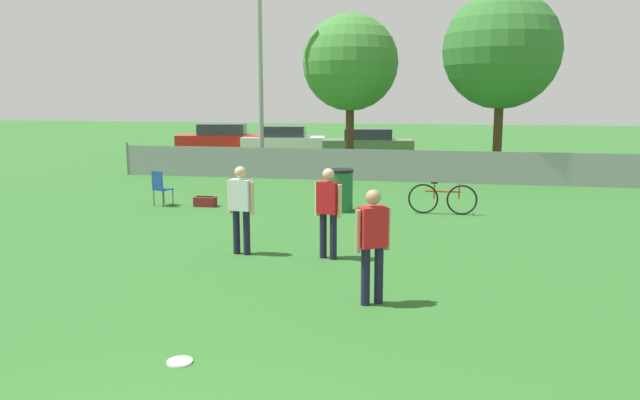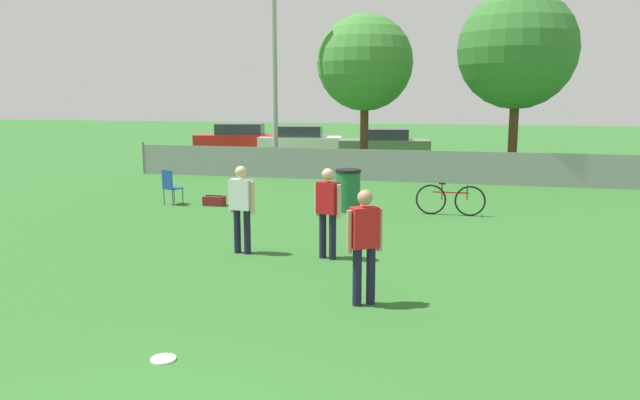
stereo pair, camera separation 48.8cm
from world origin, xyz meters
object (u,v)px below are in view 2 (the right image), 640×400
object	(u,v)px
tree_near_pole	(365,63)
parked_car_white	(301,141)
player_thrower_red	(364,239)
player_receiver_white	(242,203)
parked_car_red	(240,139)
trash_bin	(348,190)
frisbee_disc	(163,359)
parked_car_olive	(384,144)
tree_far_right	(517,50)
player_defender_red	(328,207)
bicycle_sideline	(450,200)
light_pole	(274,36)
folding_chair_sideline	(170,185)
gear_bag_sideline	(214,201)

from	to	relation	value
tree_near_pole	parked_car_white	size ratio (longest dim) A/B	1.41
player_thrower_red	player_receiver_white	xyz separation A→B (m)	(-2.73, 2.35, 0.00)
player_thrower_red	parked_car_red	distance (m)	23.80
trash_bin	frisbee_disc	bearing A→B (deg)	-91.80
tree_near_pole	parked_car_olive	world-z (taller)	tree_near_pole
tree_far_right	parked_car_red	xyz separation A→B (m)	(-12.91, 7.10, -3.76)
player_defender_red	parked_car_white	bearing A→B (deg)	125.54
bicycle_sideline	light_pole	bearing A→B (deg)	133.80
player_thrower_red	parked_car_white	world-z (taller)	player_thrower_red
tree_near_pole	player_thrower_red	world-z (taller)	tree_near_pole
light_pole	frisbee_disc	bearing A→B (deg)	-76.71
parked_car_white	folding_chair_sideline	bearing A→B (deg)	-97.50
tree_far_right	player_thrower_red	bearing A→B (deg)	-101.15
tree_near_pole	frisbee_disc	bearing A→B (deg)	-87.66
bicycle_sideline	parked_car_red	xyz separation A→B (m)	(-11.04, 14.45, 0.33)
light_pole	tree_near_pole	bearing A→B (deg)	22.54
light_pole	player_defender_red	world-z (taller)	light_pole
gear_bag_sideline	parked_car_olive	size ratio (longest dim) A/B	0.13
player_receiver_white	parked_car_white	distance (m)	19.43
parked_car_olive	trash_bin	bearing A→B (deg)	-95.33
parked_car_olive	folding_chair_sideline	bearing A→B (deg)	-115.09
player_thrower_red	trash_bin	size ratio (longest dim) A/B	1.53
tree_far_right	folding_chair_sideline	world-z (taller)	tree_far_right
light_pole	parked_car_olive	world-z (taller)	light_pole
player_thrower_red	bicycle_sideline	bearing A→B (deg)	49.06
tree_near_pole	player_receiver_white	world-z (taller)	tree_near_pole
player_receiver_white	gear_bag_sideline	size ratio (longest dim) A/B	2.94
bicycle_sideline	parked_car_olive	bearing A→B (deg)	104.64
tree_near_pole	parked_car_olive	size ratio (longest dim) A/B	1.35
folding_chair_sideline	bicycle_sideline	xyz separation A→B (m)	(7.46, 0.28, -0.15)
bicycle_sideline	parked_car_olive	world-z (taller)	parked_car_olive
light_pole	parked_car_olive	xyz separation A→B (m)	(3.30, 6.47, -4.44)
player_receiver_white	parked_car_red	distance (m)	20.57
player_defender_red	gear_bag_sideline	bearing A→B (deg)	150.91
parked_car_white	bicycle_sideline	bearing A→B (deg)	-70.08
bicycle_sideline	trash_bin	xyz separation A→B (m)	(-2.58, -0.09, 0.16)
player_thrower_red	bicycle_sideline	size ratio (longest dim) A/B	0.98
frisbee_disc	gear_bag_sideline	size ratio (longest dim) A/B	0.51
light_pole	gear_bag_sideline	bearing A→B (deg)	-85.66
parked_car_white	parked_car_red	bearing A→B (deg)	167.44
player_receiver_white	trash_bin	size ratio (longest dim) A/B	1.53
parked_car_red	frisbee_disc	bearing A→B (deg)	-82.35
tree_near_pole	bicycle_sideline	xyz separation A→B (m)	(3.61, -8.48, -3.77)
frisbee_disc	folding_chair_sideline	bearing A→B (deg)	116.34
bicycle_sideline	gear_bag_sideline	world-z (taller)	bicycle_sideline
folding_chair_sideline	trash_bin	world-z (taller)	trash_bin
trash_bin	bicycle_sideline	bearing A→B (deg)	1.99
tree_far_right	folding_chair_sideline	size ratio (longest dim) A/B	6.83
player_defender_red	bicycle_sideline	xyz separation A→B (m)	(2.05, 4.77, -0.57)
player_receiver_white	parked_car_olive	world-z (taller)	player_receiver_white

